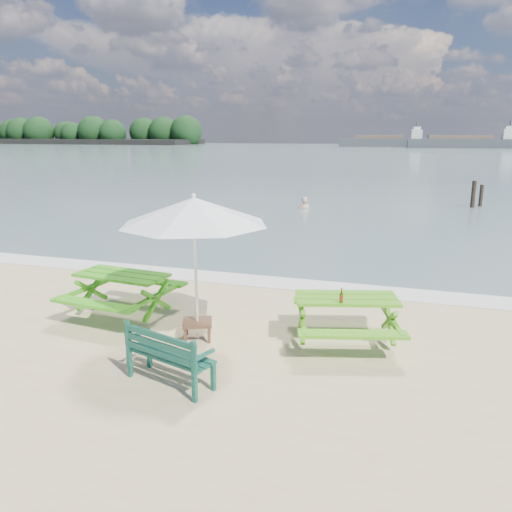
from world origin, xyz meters
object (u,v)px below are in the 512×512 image
(swimmer, at_px, (304,215))
(patio_umbrella, at_px, (194,211))
(picnic_table_left, at_px, (123,295))
(beer_bottle, at_px, (341,298))
(picnic_table_right, at_px, (345,320))
(side_table, at_px, (198,329))
(park_bench, at_px, (171,367))

(swimmer, bearing_deg, patio_umbrella, -84.41)
(picnic_table_left, bearing_deg, beer_bottle, -4.22)
(picnic_table_right, distance_m, side_table, 2.41)
(picnic_table_right, relative_size, beer_bottle, 9.41)
(park_bench, height_order, side_table, park_bench)
(picnic_table_left, height_order, picnic_table_right, picnic_table_left)
(side_table, bearing_deg, picnic_table_left, 161.11)
(picnic_table_left, relative_size, park_bench, 1.50)
(patio_umbrella, xyz_separation_m, beer_bottle, (2.28, 0.30, -1.28))
(swimmer, bearing_deg, beer_bottle, -75.70)
(picnic_table_left, distance_m, patio_umbrella, 2.54)
(picnic_table_right, relative_size, swimmer, 1.29)
(picnic_table_left, distance_m, park_bench, 2.92)
(side_table, height_order, beer_bottle, beer_bottle)
(patio_umbrella, height_order, swimmer, patio_umbrella)
(picnic_table_left, relative_size, side_table, 3.28)
(picnic_table_left, relative_size, picnic_table_right, 0.94)
(picnic_table_right, relative_size, patio_umbrella, 0.70)
(picnic_table_right, distance_m, patio_umbrella, 2.97)
(picnic_table_right, relative_size, side_table, 3.48)
(picnic_table_right, xyz_separation_m, park_bench, (-2.04, -2.10, -0.12))
(park_bench, relative_size, side_table, 2.18)
(picnic_table_right, distance_m, swimmer, 14.89)
(side_table, height_order, swimmer, swimmer)
(picnic_table_right, bearing_deg, side_table, -165.37)
(picnic_table_left, distance_m, beer_bottle, 4.07)
(park_bench, distance_m, patio_umbrella, 2.41)
(picnic_table_right, xyz_separation_m, patio_umbrella, (-2.32, -0.61, 1.75))
(park_bench, bearing_deg, picnic_table_left, 134.17)
(beer_bottle, distance_m, swimmer, 15.20)
(picnic_table_right, height_order, swimmer, picnic_table_right)
(park_bench, bearing_deg, picnic_table_right, 45.76)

